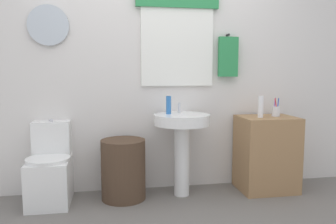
# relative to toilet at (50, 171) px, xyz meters

# --- Properties ---
(back_wall) EXTENTS (4.40, 0.18, 2.60)m
(back_wall) POSITION_rel_toilet_xyz_m (1.00, 0.27, 1.02)
(back_wall) COLOR silver
(back_wall) RESTS_ON ground_plane
(toilet) EXTENTS (0.38, 0.51, 0.75)m
(toilet) POSITION_rel_toilet_xyz_m (0.00, 0.00, 0.00)
(toilet) COLOR white
(toilet) RESTS_ON ground_plane
(laundry_hamper) EXTENTS (0.41, 0.41, 0.56)m
(laundry_hamper) POSITION_rel_toilet_xyz_m (0.66, -0.03, -0.01)
(laundry_hamper) COLOR #4C3828
(laundry_hamper) RESTS_ON ground_plane
(pedestal_sink) EXTENTS (0.54, 0.54, 0.79)m
(pedestal_sink) POSITION_rel_toilet_xyz_m (1.22, -0.03, 0.32)
(pedestal_sink) COLOR white
(pedestal_sink) RESTS_ON ground_plane
(faucet) EXTENTS (0.03, 0.03, 0.10)m
(faucet) POSITION_rel_toilet_xyz_m (1.22, 0.09, 0.55)
(faucet) COLOR silver
(faucet) RESTS_ON pedestal_sink
(wooden_cabinet) EXTENTS (0.55, 0.44, 0.75)m
(wooden_cabinet) POSITION_rel_toilet_xyz_m (2.09, -0.03, 0.09)
(wooden_cabinet) COLOR #9E754C
(wooden_cabinet) RESTS_ON ground_plane
(soap_bottle) EXTENTS (0.05, 0.05, 0.17)m
(soap_bottle) POSITION_rel_toilet_xyz_m (1.10, 0.02, 0.59)
(soap_bottle) COLOR #2D6BB7
(soap_bottle) RESTS_ON pedestal_sink
(lotion_bottle) EXTENTS (0.05, 0.05, 0.21)m
(lotion_bottle) POSITION_rel_toilet_xyz_m (2.00, -0.07, 0.57)
(lotion_bottle) COLOR white
(lotion_bottle) RESTS_ON wooden_cabinet
(toothbrush_cup) EXTENTS (0.08, 0.08, 0.19)m
(toothbrush_cup) POSITION_rel_toilet_xyz_m (2.19, -0.01, 0.52)
(toothbrush_cup) COLOR silver
(toothbrush_cup) RESTS_ON wooden_cabinet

